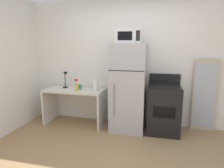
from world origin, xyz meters
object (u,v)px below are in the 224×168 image
object	(u,v)px
oven_range	(164,109)
leaning_mirror	(204,96)
coffee_mug	(80,87)
desk	(75,99)
spray_bottle	(77,86)
desk_lamp	(65,77)
microwave	(129,36)
paper_towel_roll	(96,85)
refrigerator	(128,88)

from	to	relation	value
oven_range	leaning_mirror	distance (m)	0.83
coffee_mug	leaning_mirror	world-z (taller)	leaning_mirror
desk	leaning_mirror	bearing A→B (deg)	5.62
desk	spray_bottle	xyz separation A→B (m)	(0.12, -0.15, 0.32)
desk	oven_range	size ratio (longest dim) A/B	1.13
oven_range	desk_lamp	bearing A→B (deg)	177.83
coffee_mug	microwave	world-z (taller)	microwave
desk	spray_bottle	bearing A→B (deg)	-52.35
coffee_mug	microwave	xyz separation A→B (m)	(1.05, -0.09, 1.02)
desk_lamp	paper_towel_roll	size ratio (longest dim) A/B	1.47
desk	coffee_mug	bearing A→B (deg)	21.60
desk_lamp	coffee_mug	xyz separation A→B (m)	(0.34, -0.04, -0.19)
paper_towel_roll	coffee_mug	world-z (taller)	paper_towel_roll
desk	microwave	world-z (taller)	microwave
desk_lamp	coffee_mug	distance (m)	0.39
oven_range	paper_towel_roll	bearing A→B (deg)	-178.13
microwave	leaning_mirror	bearing A→B (deg)	11.80
desk	microwave	bearing A→B (deg)	-2.29
desk	spray_bottle	world-z (taller)	spray_bottle
desk_lamp	oven_range	world-z (taller)	desk_lamp
desk_lamp	paper_towel_roll	world-z (taller)	desk_lamp
spray_bottle	refrigerator	size ratio (longest dim) A/B	0.15
desk	microwave	xyz separation A→B (m)	(1.15, -0.05, 1.29)
desk	desk_lamp	xyz separation A→B (m)	(-0.24, 0.08, 0.46)
refrigerator	microwave	distance (m)	0.97
desk	spray_bottle	distance (m)	0.37
coffee_mug	oven_range	size ratio (longest dim) A/B	0.09
refrigerator	spray_bottle	bearing A→B (deg)	-172.96
desk_lamp	oven_range	bearing A→B (deg)	-2.17
coffee_mug	refrigerator	distance (m)	1.05
refrigerator	leaning_mirror	distance (m)	1.47
coffee_mug	leaning_mirror	distance (m)	2.50
coffee_mug	spray_bottle	world-z (taller)	spray_bottle
coffee_mug	microwave	size ratio (longest dim) A/B	0.21
leaning_mirror	spray_bottle	bearing A→B (deg)	-170.65
desk_lamp	oven_range	distance (m)	2.14
paper_towel_roll	oven_range	distance (m)	1.40
refrigerator	oven_range	distance (m)	0.78
microwave	leaning_mirror	size ratio (longest dim) A/B	0.33
microwave	oven_range	world-z (taller)	microwave
desk	coffee_mug	xyz separation A→B (m)	(0.10, 0.04, 0.27)
oven_range	spray_bottle	bearing A→B (deg)	-174.94
desk_lamp	oven_range	size ratio (longest dim) A/B	0.32
desk	desk_lamp	size ratio (longest dim) A/B	3.53
spray_bottle	oven_range	size ratio (longest dim) A/B	0.23
desk	refrigerator	size ratio (longest dim) A/B	0.74
spray_bottle	refrigerator	distance (m)	1.04
refrigerator	paper_towel_roll	bearing A→B (deg)	-178.33
coffee_mug	spray_bottle	xyz separation A→B (m)	(0.01, -0.19, 0.05)
desk_lamp	microwave	world-z (taller)	microwave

